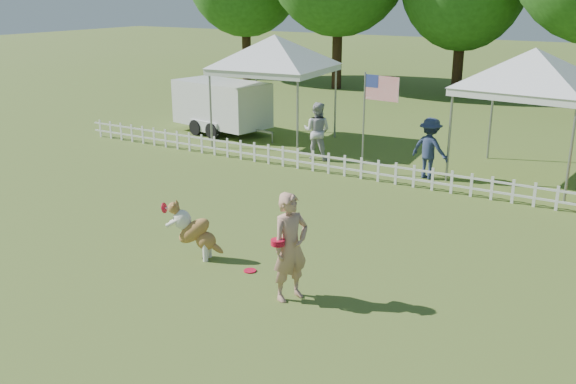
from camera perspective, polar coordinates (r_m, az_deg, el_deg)
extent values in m
plane|color=#465F1E|center=(11.53, -5.16, -7.81)|extent=(120.00, 120.00, 0.00)
imported|color=tan|center=(10.49, 0.22, -4.90)|extent=(0.67, 0.79, 1.84)
cylinder|color=red|center=(11.84, -3.40, -7.00)|extent=(0.29, 0.29, 0.02)
imported|color=#A9A8AD|center=(19.34, 2.60, 5.44)|extent=(0.94, 0.79, 1.74)
imported|color=#242F4E|center=(17.73, 12.49, 3.81)|extent=(1.19, 0.84, 1.67)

